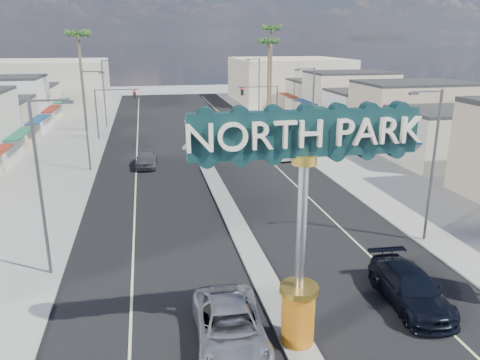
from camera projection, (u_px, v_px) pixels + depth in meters
name	position (u px, v px, depth m)	size (l,w,h in m)	color
ground	(205.00, 165.00, 44.83)	(160.00, 160.00, 0.00)	gray
road	(205.00, 165.00, 44.83)	(20.00, 120.00, 0.01)	black
median_island	(238.00, 228.00, 29.80)	(1.30, 30.00, 0.16)	gray
sidewalk_left	(51.00, 172.00, 42.14)	(8.00, 120.00, 0.12)	gray
sidewalk_right	(342.00, 157.00, 47.47)	(8.00, 120.00, 0.12)	gray
storefront_row_right	(375.00, 108.00, 60.71)	(12.00, 42.00, 6.00)	#B7B29E
backdrop_far_left	(47.00, 84.00, 81.68)	(20.00, 20.00, 8.00)	#B7B29E
backdrop_far_right	(288.00, 80.00, 90.05)	(20.00, 20.00, 8.00)	beige
gateway_sign	(303.00, 204.00, 16.83)	(8.20, 1.50, 9.15)	orange
traffic_signal_left	(112.00, 104.00, 54.96)	(5.09, 0.45, 6.00)	#47474C
traffic_signal_right	(263.00, 100.00, 58.46)	(5.09, 0.45, 6.00)	#47474C
streetlight_l_near	(43.00, 180.00, 22.61)	(2.03, 0.22, 9.00)	#47474C
streetlight_l_mid	(87.00, 116.00, 41.37)	(2.03, 0.22, 9.00)	#47474C
streetlight_l_far	(105.00, 90.00, 62.00)	(2.03, 0.22, 9.00)	#47474C
streetlight_r_near	(431.00, 159.00, 26.59)	(2.03, 0.22, 9.00)	#47474C
streetlight_r_mid	(311.00, 109.00, 45.34)	(2.03, 0.22, 9.00)	#47474C
streetlight_r_far	(258.00, 87.00, 65.97)	(2.03, 0.22, 9.00)	#47474C
palm_left_far	(78.00, 40.00, 57.77)	(2.60, 2.60, 13.10)	brown
palm_right_mid	(269.00, 46.00, 68.60)	(2.60, 2.60, 12.10)	brown
palm_right_far	(272.00, 33.00, 74.09)	(2.60, 2.60, 14.10)	brown
suv_left	(230.00, 327.00, 18.31)	(2.68, 5.81, 1.61)	#A8A9AD
suv_right	(410.00, 288.00, 21.19)	(2.26, 5.55, 1.61)	black
car_parked_left	(147.00, 158.00, 44.19)	(1.94, 4.83, 1.65)	#5D5C61
car_parked_right	(279.00, 151.00, 47.17)	(1.54, 4.42, 1.46)	white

